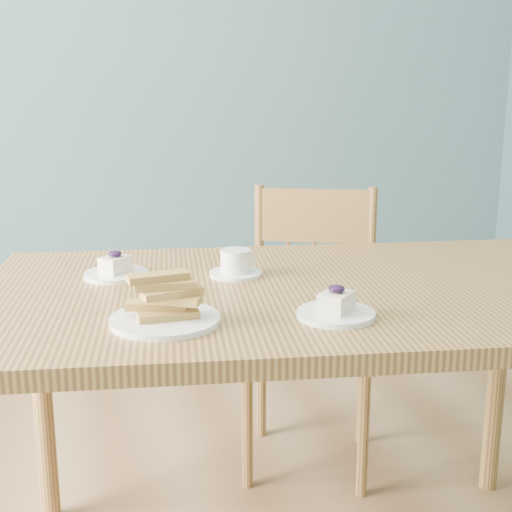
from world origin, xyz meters
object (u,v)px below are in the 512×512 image
(cheesecake_plate_far, at_px, (116,270))
(coffee_cup, at_px, (236,264))
(dining_chair, at_px, (311,328))
(cheesecake_plate_near, at_px, (336,309))
(dining_table, at_px, (303,319))
(biscotti_plate, at_px, (165,307))

(cheesecake_plate_far, relative_size, coffee_cup, 1.20)
(dining_chair, relative_size, coffee_cup, 7.13)
(dining_chair, bearing_deg, cheesecake_plate_far, -126.16)
(cheesecake_plate_near, distance_m, cheesecake_plate_far, 0.58)
(dining_table, distance_m, coffee_cup, 0.21)
(dining_table, xyz_separation_m, coffee_cup, (-0.13, 0.14, 0.10))
(dining_table, xyz_separation_m, biscotti_plate, (-0.34, -0.16, 0.11))
(cheesecake_plate_near, height_order, biscotti_plate, biscotti_plate)
(coffee_cup, relative_size, biscotti_plate, 0.59)
(dining_chair, distance_m, cheesecake_plate_near, 0.89)
(dining_chair, bearing_deg, coffee_cup, -105.70)
(cheesecake_plate_near, distance_m, coffee_cup, 0.37)
(dining_table, distance_m, cheesecake_plate_far, 0.46)
(dining_chair, bearing_deg, cheesecake_plate_near, -83.37)
(dining_chair, xyz_separation_m, cheesecake_plate_far, (-0.63, -0.37, 0.33))
(dining_chair, relative_size, cheesecake_plate_near, 5.75)
(dining_table, relative_size, coffee_cup, 12.36)
(dining_table, distance_m, cheesecake_plate_near, 0.24)
(coffee_cup, bearing_deg, dining_chair, 32.33)
(cheesecake_plate_near, xyz_separation_m, biscotti_plate, (-0.33, 0.06, 0.02))
(cheesecake_plate_far, bearing_deg, coffee_cup, -12.77)
(coffee_cup, xyz_separation_m, biscotti_plate, (-0.21, -0.30, 0.01))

